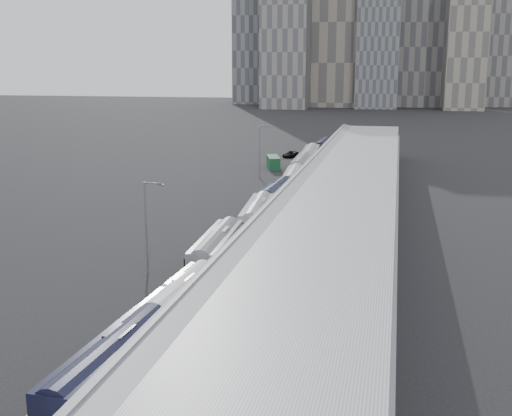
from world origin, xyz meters
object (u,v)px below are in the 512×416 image
(bus_7, at_px, (303,168))
(bus_3, at_px, (217,254))
(bus_1, at_px, (110,374))
(bus_9, at_px, (323,150))
(suv, at_px, (291,154))
(bus_6, at_px, (293,182))
(bus_8, at_px, (310,158))
(bus_2, at_px, (178,307))
(street_lamp_far, at_px, (261,148))
(bus_4, at_px, (257,220))
(street_lamp_near, at_px, (148,221))
(shipping_container, at_px, (273,163))
(bus_5, at_px, (277,197))

(bus_7, bearing_deg, bus_3, -92.07)
(bus_1, xyz_separation_m, bus_7, (-0.28, 82.25, 0.09))
(bus_9, xyz_separation_m, suv, (-7.10, -2.17, -0.97))
(bus_9, distance_m, suv, 7.49)
(bus_6, bearing_deg, bus_8, 87.53)
(bus_2, distance_m, bus_9, 98.37)
(bus_2, relative_size, street_lamp_far, 1.27)
(bus_4, xyz_separation_m, street_lamp_near, (-7.01, -17.68, 3.60))
(bus_6, relative_size, bus_8, 0.91)
(bus_8, xyz_separation_m, bus_9, (0.85, 15.46, -0.07))
(bus_4, xyz_separation_m, street_lamp_far, (-7.69, 38.02, 3.84))
(bus_4, height_order, shipping_container, bus_4)
(street_lamp_near, distance_m, street_lamp_far, 55.71)
(street_lamp_near, bearing_deg, bus_9, 85.30)
(shipping_container, bearing_deg, bus_7, -66.69)
(street_lamp_near, bearing_deg, shipping_container, 90.52)
(bus_3, relative_size, shipping_container, 1.98)
(suv, bearing_deg, shipping_container, -75.06)
(street_lamp_near, distance_m, shipping_container, 67.60)
(shipping_container, bearing_deg, bus_9, 51.65)
(bus_2, bearing_deg, street_lamp_near, 124.18)
(bus_6, bearing_deg, bus_1, -94.57)
(bus_1, xyz_separation_m, bus_8, (-0.48, 94.68, 0.13))
(bus_1, relative_size, street_lamp_near, 1.43)
(bus_8, distance_m, shipping_container, 7.94)
(bus_5, distance_m, suv, 53.05)
(street_lamp_far, distance_m, shipping_container, 12.52)
(bus_6, distance_m, street_lamp_near, 45.16)
(bus_1, distance_m, bus_9, 110.13)
(street_lamp_near, bearing_deg, bus_4, 68.37)
(bus_3, height_order, bus_7, bus_7)
(bus_8, bearing_deg, bus_5, -92.78)
(bus_8, bearing_deg, bus_6, -91.61)
(bus_2, xyz_separation_m, street_lamp_far, (-7.72, 67.26, 4.01))
(bus_5, bearing_deg, shipping_container, 104.22)
(bus_4, bearing_deg, bus_8, 85.88)
(bus_3, distance_m, bus_8, 68.98)
(bus_9, relative_size, shipping_container, 1.97)
(bus_1, xyz_separation_m, suv, (-6.74, 107.96, -0.91))
(shipping_container, bearing_deg, street_lamp_far, -106.78)
(bus_6, xyz_separation_m, suv, (-7.10, 40.20, -0.89))
(bus_6, relative_size, shipping_container, 1.89)
(bus_9, bearing_deg, street_lamp_near, -93.07)
(bus_3, xyz_separation_m, street_lamp_far, (-6.91, 53.32, 3.83))
(bus_3, relative_size, bus_9, 1.00)
(bus_1, height_order, bus_3, bus_3)
(street_lamp_far, bearing_deg, bus_5, -72.66)
(bus_4, distance_m, bus_7, 41.26)
(bus_1, relative_size, bus_3, 0.97)
(bus_3, height_order, bus_9, bus_3)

